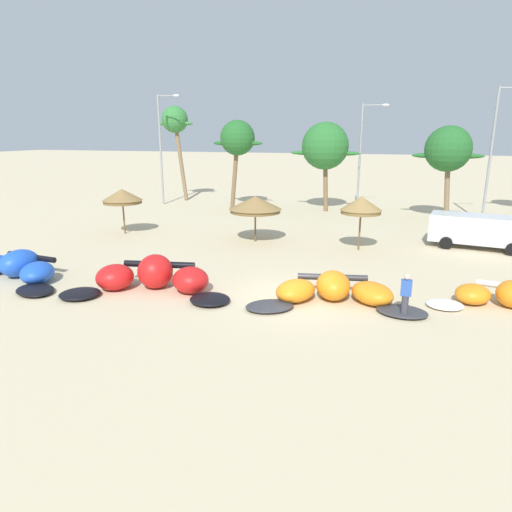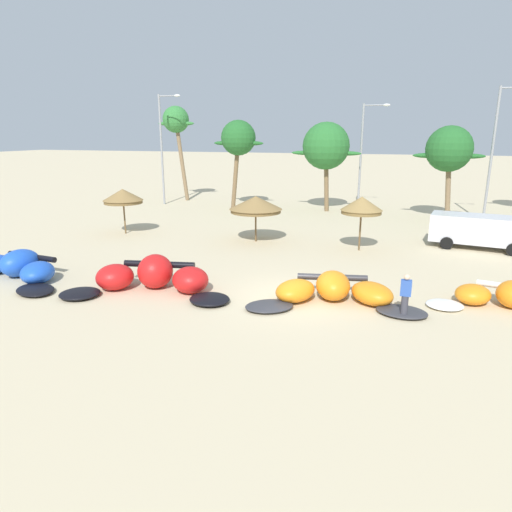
{
  "view_description": "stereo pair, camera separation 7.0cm",
  "coord_description": "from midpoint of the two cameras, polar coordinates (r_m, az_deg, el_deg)",
  "views": [
    {
      "loc": [
        3.64,
        -16.33,
        6.24
      ],
      "look_at": [
        -2.09,
        2.0,
        1.0
      ],
      "focal_mm": 31.67,
      "sensor_mm": 36.0,
      "label": 1
    },
    {
      "loc": [
        3.7,
        -16.31,
        6.24
      ],
      "look_at": [
        -2.09,
        2.0,
        1.0
      ],
      "focal_mm": 31.67,
      "sensor_mm": 36.0,
      "label": 2
    }
  ],
  "objects": [
    {
      "name": "ground_plane",
      "position": [
        17.86,
        4.6,
        -5.25
      ],
      "size": [
        260.0,
        260.0,
        0.0
      ],
      "primitive_type": "plane",
      "color": "beige"
    },
    {
      "name": "kite_far_left",
      "position": [
        22.7,
        -28.23,
        -1.35
      ],
      "size": [
        7.04,
        3.63,
        1.21
      ],
      "color": "black",
      "rests_on": "ground"
    },
    {
      "name": "kite_left",
      "position": [
        18.87,
        -12.85,
        -2.71
      ],
      "size": [
        7.06,
        3.9,
        1.42
      ],
      "color": "black",
      "rests_on": "ground"
    },
    {
      "name": "kite_left_of_center",
      "position": [
        17.47,
        9.85,
        -4.44
      ],
      "size": [
        6.74,
        3.81,
        1.09
      ],
      "color": "#333338",
      "rests_on": "ground"
    },
    {
      "name": "beach_umbrella_near_van",
      "position": [
        29.89,
        -16.4,
        7.27
      ],
      "size": [
        2.51,
        2.51,
        2.86
      ],
      "color": "brown",
      "rests_on": "ground"
    },
    {
      "name": "beach_umbrella_middle",
      "position": [
        26.52,
        0.04,
        6.56
      ],
      "size": [
        3.1,
        3.1,
        2.71
      ],
      "color": "brown",
      "rests_on": "ground"
    },
    {
      "name": "beach_umbrella_near_palms",
      "position": [
        25.05,
        13.28,
        6.27
      ],
      "size": [
        2.25,
        2.25,
        2.97
      ],
      "color": "brown",
      "rests_on": "ground"
    },
    {
      "name": "parked_car_second",
      "position": [
        28.0,
        26.39,
        3.06
      ],
      "size": [
        5.5,
        2.78,
        1.84
      ],
      "color": "silver",
      "rests_on": "ground"
    },
    {
      "name": "person_near_kites",
      "position": [
        16.4,
        18.45,
        -4.87
      ],
      "size": [
        0.36,
        0.24,
        1.62
      ],
      "color": "#383842",
      "rests_on": "ground"
    },
    {
      "name": "palm_leftmost",
      "position": [
        44.31,
        -10.0,
        16.32
      ],
      "size": [
        3.65,
        2.43,
        8.68
      ],
      "color": "#7F6647",
      "rests_on": "ground"
    },
    {
      "name": "palm_left",
      "position": [
        38.54,
        -2.2,
        14.55
      ],
      "size": [
        4.32,
        2.88,
        7.31
      ],
      "color": "brown",
      "rests_on": "ground"
    },
    {
      "name": "palm_left_of_gap",
      "position": [
        37.61,
        8.9,
        13.51
      ],
      "size": [
        5.63,
        3.76,
        7.14
      ],
      "color": "brown",
      "rests_on": "ground"
    },
    {
      "name": "palm_center_left",
      "position": [
        35.48,
        23.27,
        12.23
      ],
      "size": [
        4.83,
        3.22,
        6.79
      ],
      "color": "#7F6647",
      "rests_on": "ground"
    },
    {
      "name": "lamppost_west",
      "position": [
        41.67,
        -11.61,
        13.68
      ],
      "size": [
        2.11,
        0.24,
        9.46
      ],
      "color": "gray",
      "rests_on": "ground"
    },
    {
      "name": "lamppost_west_center",
      "position": [
        38.58,
        13.48,
        12.76
      ],
      "size": [
        2.12,
        0.24,
        8.52
      ],
      "color": "gray",
      "rests_on": "ground"
    },
    {
      "name": "lamppost_east_center",
      "position": [
        36.15,
        27.97,
        11.88
      ],
      "size": [
        1.74,
        0.24,
        9.32
      ],
      "color": "gray",
      "rests_on": "ground"
    }
  ]
}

